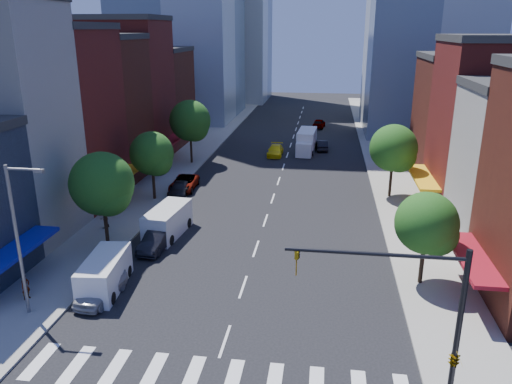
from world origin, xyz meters
TOP-DOWN VIEW (x-y plane):
  - ground at (0.00, 0.00)m, footprint 220.00×220.00m
  - sidewalk_left at (-12.50, 40.00)m, footprint 5.00×120.00m
  - sidewalk_right at (12.50, 40.00)m, footprint 5.00×120.00m
  - crosswalk at (0.00, -3.00)m, footprint 19.00×3.00m
  - bldg_left_2 at (-21.00, 20.50)m, footprint 12.00×9.00m
  - bldg_left_3 at (-21.00, 29.00)m, footprint 12.00×8.00m
  - bldg_left_4 at (-21.00, 37.50)m, footprint 12.00×9.00m
  - bldg_left_5 at (-21.00, 47.00)m, footprint 12.00×10.00m
  - bldg_right_2 at (21.00, 24.00)m, footprint 12.00×10.00m
  - bldg_right_3 at (21.00, 34.00)m, footprint 12.00×10.00m
  - traffic_signal at (9.94, -4.50)m, footprint 7.24×2.24m
  - streetlight at (-11.81, 1.00)m, footprint 2.25×0.25m
  - tree_left_near at (-11.35, 10.92)m, footprint 4.80×4.80m
  - tree_left_mid at (-11.35, 21.92)m, footprint 4.20×4.20m
  - tree_left_far at (-11.35, 35.92)m, footprint 5.00×5.00m
  - tree_right_near at (11.65, 7.92)m, footprint 4.00×4.00m
  - tree_right_far at (11.65, 25.92)m, footprint 4.60×4.60m
  - parked_car_front at (-8.50, 3.29)m, footprint 2.19×4.55m
  - parked_car_second at (-7.50, 10.91)m, footprint 1.89×4.57m
  - parked_car_third at (-9.50, 25.58)m, footprint 2.53×5.23m
  - parked_car_rear at (-9.50, 23.87)m, footprint 2.14×4.55m
  - cargo_van_near at (-8.74, 4.36)m, footprint 2.63×5.45m
  - cargo_van_far at (-7.52, 13.63)m, footprint 2.76×5.70m
  - taxi at (-1.57, 41.52)m, footprint 1.91×4.67m
  - traffic_car_oncoming at (4.50, 45.59)m, footprint 1.82×4.23m
  - traffic_car_far at (3.75, 61.80)m, footprint 2.34×4.70m
  - box_truck at (2.41, 43.99)m, footprint 2.62×7.49m
  - pedestrian_near at (-12.97, 2.41)m, footprint 0.54×0.68m
  - pedestrian_far at (-13.13, 14.08)m, footprint 0.89×1.00m

SIDE VIEW (x-z plane):
  - ground at x=0.00m, z-range 0.00..0.00m
  - crosswalk at x=0.00m, z-range 0.00..0.01m
  - sidewalk_left at x=-12.50m, z-range 0.00..0.15m
  - sidewalk_right at x=12.50m, z-range 0.00..0.15m
  - parked_car_rear at x=-9.50m, z-range 0.00..1.28m
  - taxi at x=-1.57m, z-range 0.00..1.36m
  - traffic_car_oncoming at x=4.50m, z-range 0.00..1.36m
  - parked_car_third at x=-9.50m, z-range 0.00..1.43m
  - parked_car_second at x=-7.50m, z-range 0.00..1.47m
  - parked_car_front at x=-8.50m, z-range 0.00..1.50m
  - traffic_car_far at x=3.75m, z-range 0.00..1.54m
  - pedestrian_near at x=-12.97m, z-range 0.15..1.78m
  - pedestrian_far at x=-13.13m, z-range 0.15..1.85m
  - cargo_van_near at x=-8.74m, z-range -0.01..2.23m
  - cargo_van_far at x=-7.52m, z-range -0.01..2.33m
  - box_truck at x=2.41m, z-range -0.08..2.89m
  - traffic_signal at x=9.94m, z-range 0.16..8.16m
  - tree_right_near at x=11.65m, z-range 1.09..7.29m
  - tree_left_mid at x=-11.35m, z-range 1.20..7.85m
  - tree_right_far at x=11.65m, z-range 1.26..8.46m
  - tree_left_near at x=-11.35m, z-range 1.22..8.52m
  - tree_left_far at x=-11.35m, z-range 1.33..9.08m
  - streetlight at x=-11.81m, z-range 0.78..9.78m
  - bldg_left_5 at x=-21.00m, z-range 0.00..13.00m
  - bldg_right_3 at x=21.00m, z-range 0.00..13.00m
  - bldg_left_3 at x=-21.00m, z-range 0.00..15.00m
  - bldg_right_2 at x=21.00m, z-range 0.00..15.00m
  - bldg_left_2 at x=-21.00m, z-range 0.00..16.00m
  - bldg_left_4 at x=-21.00m, z-range 0.00..17.00m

